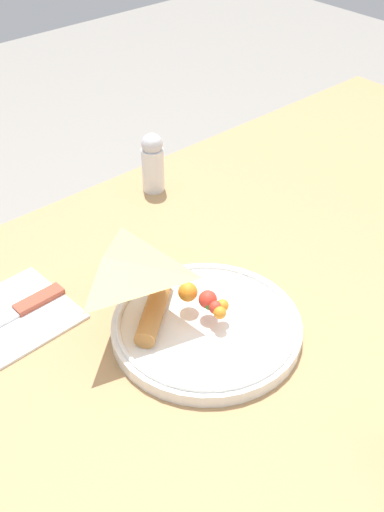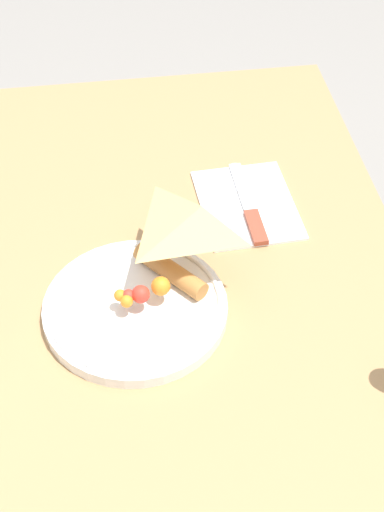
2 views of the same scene
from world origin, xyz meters
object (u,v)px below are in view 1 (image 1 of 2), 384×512
at_px(plate_pizza, 203,323).
at_px(napkin_folded, 2,323).
at_px(dining_table, 267,342).
at_px(salt_shaker, 153,162).
at_px(butter_knife, 7,317).

xyz_separation_m(plate_pizza, napkin_folded, (0.17, -0.17, -0.01)).
height_order(dining_table, napkin_folded, napkin_folded).
height_order(plate_pizza, salt_shaker, salt_shaker).
relative_size(butter_knife, salt_shaker, 1.83).
xyz_separation_m(dining_table, napkin_folded, (0.30, -0.16, 0.11)).
relative_size(plate_pizza, butter_knife, 1.28).
xyz_separation_m(butter_knife, salt_shaker, (-0.32, -0.12, 0.04)).
distance_m(dining_table, napkin_folded, 0.36).
bearing_deg(plate_pizza, napkin_folded, -44.27).
height_order(napkin_folded, salt_shaker, salt_shaker).
bearing_deg(napkin_folded, butter_knife, -178.11).
height_order(plate_pizza, butter_knife, plate_pizza).
bearing_deg(butter_knife, salt_shaker, -161.41).
relative_size(dining_table, napkin_folded, 7.45).
height_order(butter_knife, salt_shaker, salt_shaker).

